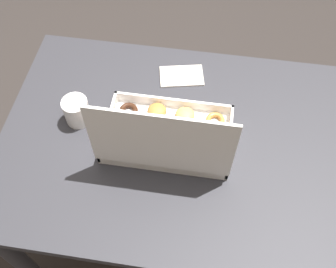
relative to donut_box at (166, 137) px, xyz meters
The scene contains 5 objects.
ground_plane 0.79m from the donut_box, 126.70° to the right, with size 8.00×8.00×0.00m, color #2D2826.
dining_table 0.17m from the donut_box, 126.70° to the right, with size 1.06×0.77×0.74m.
donut_box is the anchor object (origin of this frame).
coffee_mug 0.29m from the donut_box, 11.93° to the right, with size 0.08×0.08×0.09m.
paper_napkin 0.29m from the donut_box, 91.99° to the right, with size 0.16×0.12×0.01m.
Camera 1 is at (-0.08, 0.63, 1.74)m, focal length 42.00 mm.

